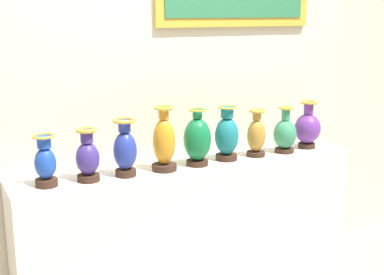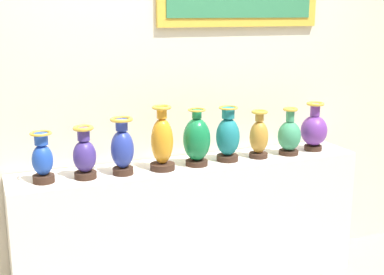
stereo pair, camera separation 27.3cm
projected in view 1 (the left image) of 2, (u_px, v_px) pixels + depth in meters
name	position (u px, v px, depth m)	size (l,w,h in m)	color
display_shelf	(192.00, 226.00, 3.54)	(2.35, 0.40, 0.90)	silver
back_wall	(176.00, 65.00, 3.52)	(5.09, 0.14, 3.00)	beige
vase_sapphire	(45.00, 163.00, 2.94)	(0.13, 0.13, 0.30)	#382319
vase_indigo	(88.00, 158.00, 3.04)	(0.14, 0.14, 0.32)	#382319
vase_cobalt	(125.00, 150.00, 3.13)	(0.14, 0.14, 0.35)	#382319
vase_amber	(164.00, 143.00, 3.24)	(0.16, 0.16, 0.41)	#382319
vase_emerald	(197.00, 140.00, 3.35)	(0.18, 0.18, 0.37)	#382319
vase_teal	(227.00, 136.00, 3.47)	(0.16, 0.16, 0.37)	#382319
vase_ochre	(256.00, 135.00, 3.57)	(0.13, 0.13, 0.33)	#382319
vase_jade	(285.00, 134.00, 3.67)	(0.16, 0.16, 0.33)	#382319
vase_violet	(308.00, 128.00, 3.79)	(0.19, 0.19, 0.35)	#382319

